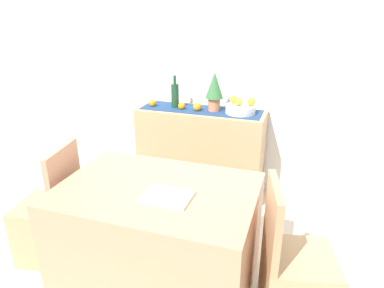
{
  "coord_description": "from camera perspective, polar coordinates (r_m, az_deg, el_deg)",
  "views": [
    {
      "loc": [
        0.74,
        -2.07,
        1.79
      ],
      "look_at": [
        -0.08,
        0.39,
        0.74
      ],
      "focal_mm": 32.15,
      "sensor_mm": 36.0,
      "label": 1
    }
  ],
  "objects": [
    {
      "name": "chair_by_corner",
      "position": [
        2.29,
        16.66,
        -20.91
      ],
      "size": [
        0.48,
        0.48,
        0.9
      ],
      "color": "tan",
      "rests_on": "ground"
    },
    {
      "name": "wine_bottle",
      "position": [
        3.31,
        -2.84,
        8.08
      ],
      "size": [
        0.07,
        0.07,
        0.31
      ],
      "color": "#1A4126",
      "rests_on": "sideboard_console"
    },
    {
      "name": "room_wall_rear",
      "position": [
        3.36,
        5.72,
        14.36
      ],
      "size": [
        6.4,
        0.06,
        2.7
      ],
      "primitive_type": "cube",
      "color": "silver",
      "rests_on": "ground"
    },
    {
      "name": "apple_right",
      "position": [
        3.12,
        7.74,
        7.0
      ],
      "size": [
        0.07,
        0.07,
        0.07
      ],
      "primitive_type": "sphere",
      "color": "gold",
      "rests_on": "fruit_bowl"
    },
    {
      "name": "apple_upper",
      "position": [
        3.2,
        6.97,
        7.37
      ],
      "size": [
        0.07,
        0.07,
        0.07
      ],
      "primitive_type": "sphere",
      "color": "gold",
      "rests_on": "fruit_bowl"
    },
    {
      "name": "table_runner",
      "position": [
        3.25,
        1.5,
        5.71
      ],
      "size": [
        1.14,
        0.32,
        0.01
      ],
      "primitive_type": "cube",
      "color": "navy",
      "rests_on": "sideboard_console"
    },
    {
      "name": "ground_plane",
      "position": [
        2.84,
        -1.0,
        -17.33
      ],
      "size": [
        6.4,
        6.4,
        0.02
      ],
      "primitive_type": "cube",
      "color": "beige",
      "rests_on": "ground"
    },
    {
      "name": "dining_table",
      "position": [
        2.36,
        -5.54,
        -15.11
      ],
      "size": [
        1.23,
        0.85,
        0.74
      ],
      "primitive_type": "cube",
      "color": "tan",
      "rests_on": "ground"
    },
    {
      "name": "apple_center",
      "position": [
        3.14,
        9.8,
        6.92
      ],
      "size": [
        0.07,
        0.07,
        0.07
      ],
      "primitive_type": "sphere",
      "color": "gold",
      "rests_on": "fruit_bowl"
    },
    {
      "name": "sideboard_console",
      "position": [
        3.4,
        1.43,
        -1.43
      ],
      "size": [
        1.21,
        0.42,
        0.88
      ],
      "primitive_type": "cube",
      "color": "tan",
      "rests_on": "ground"
    },
    {
      "name": "orange_loose_far",
      "position": [
        3.21,
        0.87,
        6.18
      ],
      "size": [
        0.08,
        0.08,
        0.08
      ],
      "primitive_type": "sphere",
      "color": "orange",
      "rests_on": "sideboard_console"
    },
    {
      "name": "chair_near_window",
      "position": [
        2.84,
        -22.3,
        -12.36
      ],
      "size": [
        0.46,
        0.46,
        0.9
      ],
      "color": "tan",
      "rests_on": "ground"
    },
    {
      "name": "orange_loose_end",
      "position": [
        3.26,
        -1.74,
        6.31
      ],
      "size": [
        0.07,
        0.07,
        0.07
      ],
      "primitive_type": "sphere",
      "color": "orange",
      "rests_on": "sideboard_console"
    },
    {
      "name": "open_book",
      "position": [
        2.04,
        -4.11,
        -8.72
      ],
      "size": [
        0.28,
        0.22,
        0.02
      ],
      "primitive_type": "cube",
      "rotation": [
        0.0,
        0.0,
        -0.02
      ],
      "color": "white",
      "rests_on": "dining_table"
    },
    {
      "name": "fruit_bowl",
      "position": [
        3.16,
        8.03,
        5.76
      ],
      "size": [
        0.27,
        0.27,
        0.07
      ],
      "primitive_type": "cylinder",
      "color": "silver",
      "rests_on": "table_runner"
    },
    {
      "name": "orange_loose_mid",
      "position": [
        3.38,
        -6.56,
        6.75
      ],
      "size": [
        0.07,
        0.07,
        0.07
      ],
      "primitive_type": "sphere",
      "color": "orange",
      "rests_on": "sideboard_console"
    },
    {
      "name": "potted_plant",
      "position": [
        3.17,
        3.74,
        9.09
      ],
      "size": [
        0.16,
        0.16,
        0.37
      ],
      "color": "#BE7953",
      "rests_on": "sideboard_console"
    }
  ]
}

